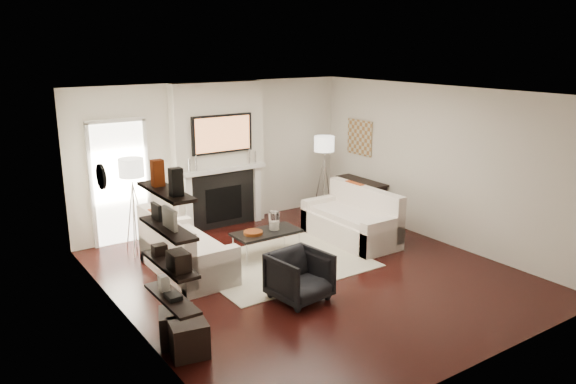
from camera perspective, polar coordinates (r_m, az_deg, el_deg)
room_envelope at (r=8.13m, az=2.39°, el=0.47°), size 6.00×6.00×6.00m
chimney_breast at (r=10.51m, az=-7.04°, el=3.68°), size 1.80×0.25×2.70m
fireplace_surround at (r=10.59m, az=-6.56°, el=-0.84°), size 1.30×0.02×1.04m
firebox at (r=10.60m, az=-6.53°, el=-1.21°), size 0.75×0.02×0.65m
mantel_pilaster_l at (r=10.25m, az=-10.04°, el=-1.33°), size 0.12×0.08×1.10m
mantel_pilaster_r at (r=10.90m, az=-3.15°, el=-0.15°), size 0.12×0.08×1.10m
mantel_shelf at (r=10.40m, az=-6.53°, el=2.28°), size 1.70×0.18×0.07m
tv_body at (r=10.30m, az=-6.70°, el=5.89°), size 1.20×0.06×0.70m
tv_screen at (r=10.27m, az=-6.61°, el=5.87°), size 1.10×0.00×0.62m
candlestick_l_tall at (r=10.13m, az=-9.33°, el=2.91°), size 0.04×0.04×0.30m
candlestick_l_short at (r=10.09m, az=-9.99°, el=2.65°), size 0.04×0.04×0.24m
candlestick_r_tall at (r=10.63m, az=-3.96°, el=3.64°), size 0.04×0.04×0.30m
candlestick_r_short at (r=10.70m, az=-3.36°, el=3.56°), size 0.04×0.04×0.24m
hallway_panel at (r=9.99m, az=-16.71°, el=0.80°), size 0.90×0.02×2.10m
door_trim_l at (r=9.84m, az=-19.32°, el=0.38°), size 0.06×0.06×2.16m
door_trim_r at (r=10.12m, az=-14.10°, el=1.16°), size 0.06×0.06×2.16m
door_trim_top at (r=9.77m, az=-17.14°, el=6.93°), size 1.02×0.06×0.06m
rug at (r=8.93m, az=-0.68°, el=-7.27°), size 2.60×2.00×0.01m
loveseat_left_base at (r=8.67m, az=-10.17°, el=-6.74°), size 0.85×1.80×0.42m
loveseat_left_back at (r=8.44m, az=-12.35°, el=-5.17°), size 0.18×1.80×0.80m
loveseat_left_arm_n at (r=7.96m, az=-7.76°, el=-7.97°), size 0.85×0.18×0.60m
loveseat_left_arm_s at (r=9.34m, az=-12.27°, el=-4.66°), size 0.85×0.18×0.60m
loveseat_left_cushion at (r=8.60m, az=-9.95°, el=-5.07°), size 0.63×1.44×0.10m
pillow_left_orange at (r=8.64m, az=-13.18°, el=-3.32°), size 0.10×0.42×0.42m
pillow_left_charcoal at (r=8.12m, az=-11.61°, el=-4.51°), size 0.10×0.40×0.40m
loveseat_right_base at (r=9.95m, az=6.33°, el=-3.74°), size 0.85×1.80×0.42m
loveseat_right_back at (r=10.07m, az=7.83°, el=-1.68°), size 0.18×1.80×0.80m
loveseat_right_arm_n at (r=9.36m, az=9.58°, el=-4.49°), size 0.85×0.18×0.60m
loveseat_right_arm_s at (r=10.52m, az=3.47°, el=-2.12°), size 0.85×0.18×0.60m
loveseat_right_cushion at (r=9.84m, az=6.15°, el=-2.35°), size 0.63×1.44×0.10m
pillow_right_orange at (r=10.23m, az=6.75°, el=-0.19°), size 0.10×0.42×0.42m
pillow_right_charcoal at (r=9.81m, az=9.04°, el=-1.00°), size 0.10×0.40×0.40m
coffee_table at (r=9.13m, az=-2.20°, el=-4.13°), size 1.10×0.55×0.04m
coffee_leg_nw at (r=8.78m, az=-4.20°, el=-6.41°), size 0.02×0.02×0.38m
coffee_leg_ne at (r=9.29m, az=1.16°, el=-5.16°), size 0.02×0.02×0.38m
coffee_leg_sw at (r=9.14m, az=-5.60°, el=-5.57°), size 0.02×0.02×0.38m
coffee_leg_se at (r=9.63m, az=-0.37°, el=-4.42°), size 0.02×0.02×0.38m
hurricane_glass at (r=9.15m, az=-1.42°, el=-3.01°), size 0.18×0.18×0.32m
hurricane_candle at (r=9.17m, az=-1.42°, el=-3.40°), size 0.11×0.11×0.16m
copper_bowl at (r=8.99m, az=-3.56°, el=-4.15°), size 0.31×0.31×0.05m
armchair at (r=7.62m, az=1.20°, el=-8.34°), size 0.79×0.75×0.73m
lamp_left_post at (r=9.51m, az=-15.30°, el=-2.61°), size 0.02×0.02×1.20m
lamp_left_shade at (r=9.30m, az=-15.65°, el=2.40°), size 0.40×0.40×0.30m
lamp_left_leg_a at (r=9.54m, az=-14.67°, el=-2.50°), size 0.25×0.02×1.23m
lamp_left_leg_b at (r=9.58m, az=-15.80°, el=-2.51°), size 0.14×0.22×1.23m
lamp_left_leg_c at (r=9.41m, az=-15.42°, el=-2.81°), size 0.14×0.22×1.23m
lamp_right_post at (r=11.31m, az=3.63°, el=0.66°), size 0.02×0.02×1.20m
lamp_right_shade at (r=11.13m, az=3.70°, el=4.91°), size 0.40×0.40×0.30m
lamp_right_leg_a at (r=11.38m, az=4.07°, el=0.74°), size 0.25×0.02×1.23m
lamp_right_leg_b at (r=11.35m, az=3.12°, el=0.72°), size 0.14×0.22×1.23m
lamp_right_leg_c at (r=11.20m, az=3.71°, el=0.53°), size 0.14×0.22×1.23m
console_top at (r=11.19m, az=7.49°, el=1.10°), size 0.35×1.20×0.04m
console_leg_n at (r=10.90m, az=9.34°, el=-1.39°), size 0.30×0.04×0.71m
console_leg_s at (r=11.69m, az=5.63°, el=-0.15°), size 0.30×0.04×0.71m
wall_art at (r=11.34m, az=7.30°, el=5.51°), size 0.03×0.70×0.70m
shelf_bottom at (r=6.30m, az=-11.73°, el=-10.56°), size 0.25×1.00×0.03m
shelf_lower at (r=6.14m, az=-11.92°, el=-7.18°), size 0.25×1.00×0.04m
shelf_upper at (r=6.00m, az=-12.12°, el=-3.64°), size 0.25×1.00×0.04m
shelf_top at (r=5.89m, az=-12.33°, el=0.06°), size 0.25×1.00×0.04m
decor_magfile_a at (r=5.59m, az=-11.30°, el=1.00°), size 0.12×0.10×0.28m
decor_magfile_b at (r=6.02m, az=-13.11°, el=1.89°), size 0.12×0.10×0.28m
decor_frame_a at (r=5.90m, az=-11.93°, el=-2.65°), size 0.04×0.30×0.22m
decor_frame_b at (r=6.23m, az=-13.23°, el=-1.97°), size 0.04×0.22×0.18m
decor_wine_rack at (r=5.88m, az=-11.04°, el=-6.90°), size 0.18×0.25×0.20m
decor_box_small at (r=6.35m, az=-12.93°, el=-5.73°), size 0.15×0.12×0.12m
decor_books at (r=6.24m, az=-11.60°, el=-10.35°), size 0.14×0.20×0.05m
decor_box_tall at (r=6.42m, az=-12.49°, el=-9.02°), size 0.10×0.10×0.18m
clock_rim at (r=7.65m, az=-18.45°, el=1.49°), size 0.04×0.34×0.34m
clock_face at (r=7.66m, az=-18.28°, el=1.52°), size 0.01×0.29×0.29m
ottoman_near at (r=6.78m, az=-11.19°, el=-13.30°), size 0.52×0.52×0.40m
ottoman_far at (r=6.53m, az=-10.07°, el=-14.41°), size 0.47×0.47×0.40m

